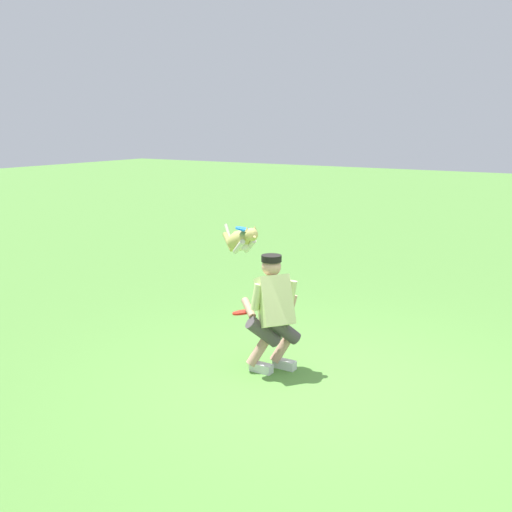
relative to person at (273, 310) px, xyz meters
The scene contains 5 objects.
ground_plane 0.91m from the person, 166.71° to the left, with size 60.00×60.00×0.00m, color #528739.
person is the anchor object (origin of this frame).
dog 1.77m from the person, 44.52° to the right, with size 0.90×0.63×0.49m.
frisbee_flying 1.62m from the person, 44.55° to the right, with size 0.22×0.22×0.02m, color #2081F0.
frisbee_held 0.40m from the person, ahead, with size 0.25×0.25×0.02m, color red.
Camera 1 is at (-2.60, 5.27, 2.68)m, focal length 42.39 mm.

